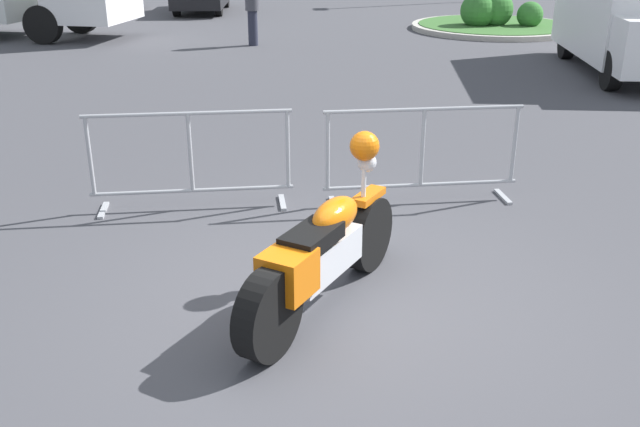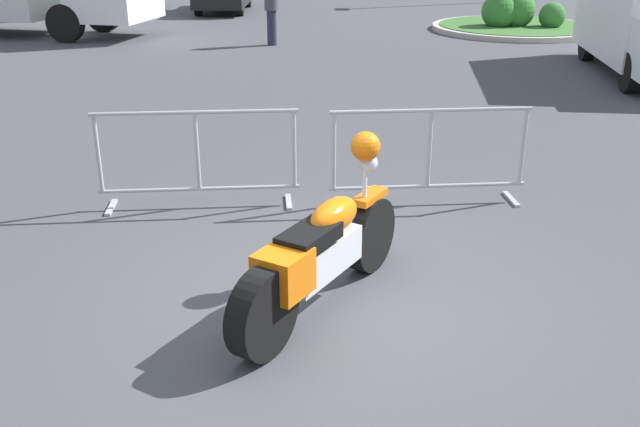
{
  "view_description": "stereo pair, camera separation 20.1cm",
  "coord_description": "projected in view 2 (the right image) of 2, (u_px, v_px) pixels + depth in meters",
  "views": [
    {
      "loc": [
        -0.51,
        -5.12,
        2.89
      ],
      "look_at": [
        -0.11,
        0.32,
        0.65
      ],
      "focal_mm": 40.0,
      "sensor_mm": 36.0,
      "label": 1
    },
    {
      "loc": [
        -0.3,
        -5.13,
        2.89
      ],
      "look_at": [
        -0.11,
        0.32,
        0.65
      ],
      "focal_mm": 40.0,
      "sensor_mm": 36.0,
      "label": 2
    }
  ],
  "objects": [
    {
      "name": "ground_plane",
      "position": [
        335.0,
        301.0,
        5.85
      ],
      "size": [
        120.0,
        120.0,
        0.0
      ],
      "primitive_type": "plane",
      "color": "#424247"
    },
    {
      "name": "motorcycle",
      "position": [
        322.0,
        251.0,
        5.59
      ],
      "size": [
        1.4,
        2.01,
        1.29
      ],
      "rotation": [
        0.0,
        0.0,
        0.99
      ],
      "color": "black",
      "rests_on": "ground"
    },
    {
      "name": "crowd_barrier_near",
      "position": [
        198.0,
        158.0,
        7.6
      ],
      "size": [
        2.17,
        0.54,
        1.07
      ],
      "rotation": [
        0.0,
        0.0,
        0.05
      ],
      "color": "#9EA0A5",
      "rests_on": "ground"
    },
    {
      "name": "crowd_barrier_far",
      "position": [
        429.0,
        155.0,
        7.68
      ],
      "size": [
        2.17,
        0.54,
        1.07
      ],
      "rotation": [
        0.0,
        0.0,
        0.05
      ],
      "color": "#9EA0A5",
      "rests_on": "ground"
    },
    {
      "name": "pedestrian",
      "position": [
        271.0,
        7.0,
        17.59
      ],
      "size": [
        0.48,
        0.48,
        1.69
      ],
      "rotation": [
        0.0,
        0.0,
        4.03
      ],
      "color": "#262838",
      "rests_on": "ground"
    },
    {
      "name": "planter_island",
      "position": [
        516.0,
        21.0,
        20.17
      ],
      "size": [
        4.74,
        4.74,
        1.08
      ],
      "color": "#ADA89E",
      "rests_on": "ground"
    }
  ]
}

